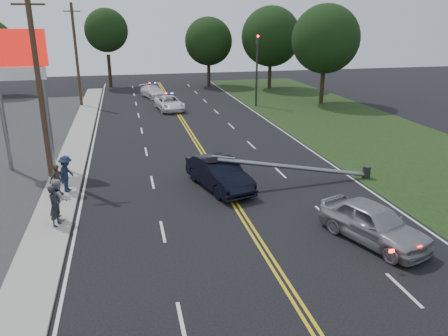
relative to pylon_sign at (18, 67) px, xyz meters
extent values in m
plane|color=black|center=(10.50, -14.00, -6.00)|extent=(120.00, 120.00, 0.00)
cube|color=#A19C92|center=(2.10, -4.00, -5.94)|extent=(1.80, 70.00, 0.12)
cube|color=black|center=(24.00, -4.00, -5.99)|extent=(12.00, 80.00, 0.01)
cube|color=gold|center=(10.50, -4.00, -5.99)|extent=(0.36, 80.00, 0.00)
cylinder|color=gray|center=(-1.20, 0.00, -2.50)|extent=(0.24, 0.24, 7.00)
cylinder|color=gray|center=(1.20, 0.00, -2.50)|extent=(0.24, 0.24, 7.00)
cube|color=red|center=(0.00, 0.00, 1.00)|extent=(3.20, 0.35, 2.00)
cube|color=white|center=(0.00, 0.00, -0.40)|extent=(2.80, 0.30, 0.70)
cylinder|color=#2D2D30|center=(18.80, 16.00, -2.50)|extent=(0.20, 0.20, 7.00)
cube|color=#2D2D30|center=(18.80, 16.00, 0.60)|extent=(0.28, 0.28, 0.90)
sphere|color=#FF0C07|center=(18.80, 15.84, 0.90)|extent=(0.22, 0.22, 0.22)
cylinder|color=#2D2D30|center=(18.60, -6.00, -5.65)|extent=(0.44, 0.44, 0.70)
cylinder|color=gray|center=(14.17, -6.00, -5.02)|extent=(8.90, 0.24, 1.80)
cube|color=#2D2D30|center=(9.74, -6.00, -4.23)|extent=(0.55, 0.32, 0.30)
cylinder|color=#382619|center=(1.30, -2.00, -1.00)|extent=(0.28, 0.28, 10.00)
cube|color=#382619|center=(1.30, -2.00, 3.20)|extent=(1.60, 0.10, 0.10)
cylinder|color=#382619|center=(1.30, 20.00, -1.00)|extent=(0.28, 0.28, 10.00)
cube|color=#382619|center=(1.30, 20.00, 3.20)|extent=(1.60, 0.10, 0.10)
cylinder|color=black|center=(4.02, 32.89, -3.93)|extent=(0.44, 0.44, 4.14)
sphere|color=black|center=(4.02, 32.89, 1.13)|extent=(5.40, 5.40, 5.40)
cylinder|color=black|center=(16.80, 31.01, -4.33)|extent=(0.44, 0.44, 3.33)
sphere|color=black|center=(16.80, 31.01, -0.26)|extent=(6.14, 6.14, 6.14)
cylinder|color=black|center=(23.96, 27.09, -4.13)|extent=(0.44, 0.44, 3.73)
sphere|color=black|center=(23.96, 27.09, 0.42)|extent=(7.34, 7.34, 7.34)
cylinder|color=black|center=(25.90, 15.74, -4.09)|extent=(0.44, 0.44, 3.82)
sphere|color=black|center=(25.90, 15.74, 0.58)|extent=(6.86, 6.86, 6.86)
imported|color=black|center=(10.20, -5.62, -5.18)|extent=(3.00, 5.25, 1.64)
imported|color=#929499|center=(14.96, -12.72, -5.19)|extent=(3.41, 5.09, 1.61)
imported|color=white|center=(9.90, 15.85, -5.32)|extent=(2.87, 5.14, 1.36)
imported|color=silver|center=(8.86, 23.53, -5.34)|extent=(3.15, 4.89, 1.32)
imported|color=#23232A|center=(2.43, -8.61, -4.98)|extent=(0.62, 0.76, 1.79)
imported|color=#9F9FA3|center=(2.49, -7.88, -4.96)|extent=(0.93, 1.06, 1.83)
imported|color=#1A2642|center=(2.48, -4.60, -4.93)|extent=(1.05, 1.38, 1.88)
imported|color=#5D4D4A|center=(2.06, -5.07, -5.08)|extent=(0.86, 0.99, 1.60)
camera|label=1|loc=(5.63, -26.72, 2.53)|focal=35.00mm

